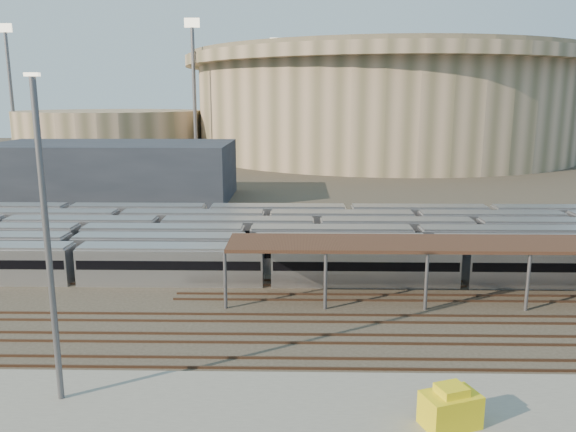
% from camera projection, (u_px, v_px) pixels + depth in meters
% --- Properties ---
extents(ground, '(420.00, 420.00, 0.00)m').
position_uv_depth(ground, '(319.00, 315.00, 47.06)').
color(ground, '#383026').
rests_on(ground, ground).
extents(apron, '(50.00, 9.00, 0.20)m').
position_uv_depth(apron, '(242.00, 410.00, 32.46)').
color(apron, gray).
rests_on(apron, ground).
extents(subway_trains, '(124.40, 23.90, 3.60)m').
position_uv_depth(subway_trains, '(286.00, 239.00, 64.85)').
color(subway_trains, '#BABABF').
rests_on(subway_trains, ground).
extents(inspection_shed, '(60.30, 6.00, 5.30)m').
position_uv_depth(inspection_shed, '(567.00, 246.00, 49.54)').
color(inspection_shed, '#5B5B60').
rests_on(inspection_shed, ground).
extents(empty_tracks, '(170.00, 9.62, 0.18)m').
position_uv_depth(empty_tracks, '(321.00, 339.00, 42.15)').
color(empty_tracks, '#4C3323').
rests_on(empty_tracks, ground).
extents(stadium, '(124.00, 124.00, 32.50)m').
position_uv_depth(stadium, '(382.00, 102.00, 180.16)').
color(stadium, tan).
rests_on(stadium, ground).
extents(secondary_arena, '(56.00, 56.00, 14.00)m').
position_uv_depth(secondary_arena, '(111.00, 133.00, 173.91)').
color(secondary_arena, tan).
rests_on(secondary_arena, ground).
extents(service_building, '(42.00, 20.00, 10.00)m').
position_uv_depth(service_building, '(113.00, 171.00, 100.48)').
color(service_building, '#1E232D').
rests_on(service_building, ground).
extents(floodlight_0, '(4.00, 1.00, 38.40)m').
position_uv_depth(floodlight_0, '(194.00, 87.00, 150.97)').
color(floodlight_0, '#5B5B60').
rests_on(floodlight_0, ground).
extents(floodlight_1, '(4.00, 1.00, 38.40)m').
position_uv_depth(floodlight_1, '(11.00, 88.00, 161.77)').
color(floodlight_1, '#5B5B60').
rests_on(floodlight_1, ground).
extents(floodlight_3, '(4.00, 1.00, 38.40)m').
position_uv_depth(floodlight_3, '(276.00, 90.00, 199.51)').
color(floodlight_3, '#5B5B60').
rests_on(floodlight_3, ground).
extents(yard_light_pole, '(0.82, 0.36, 18.93)m').
position_uv_depth(yard_light_pole, '(47.00, 244.00, 31.63)').
color(yard_light_pole, '#5B5B60').
rests_on(yard_light_pole, apron).
extents(yellow_equipment, '(3.49, 2.81, 1.89)m').
position_uv_depth(yellow_equipment, '(450.00, 410.00, 30.59)').
color(yellow_equipment, yellow).
rests_on(yellow_equipment, apron).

